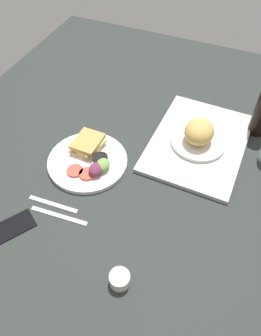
% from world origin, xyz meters
% --- Properties ---
extents(ground_plane, '(1.90, 1.50, 0.03)m').
position_xyz_m(ground_plane, '(0.00, 0.00, -0.01)').
color(ground_plane, '#282D2B').
extents(serving_tray, '(0.46, 0.34, 0.02)m').
position_xyz_m(serving_tray, '(-0.22, 0.20, 0.01)').
color(serving_tray, '#B2B2AD').
rests_on(serving_tray, ground_plane).
extents(bread_plate_near, '(0.20, 0.20, 0.10)m').
position_xyz_m(bread_plate_near, '(-0.21, 0.20, 0.05)').
color(bread_plate_near, white).
rests_on(bread_plate_near, serving_tray).
extents(plate_with_salad, '(0.28, 0.28, 0.05)m').
position_xyz_m(plate_with_salad, '(0.02, -0.13, 0.02)').
color(plate_with_salad, white).
rests_on(plate_with_salad, ground_plane).
extents(espresso_cup, '(0.06, 0.06, 0.04)m').
position_xyz_m(espresso_cup, '(0.37, 0.15, 0.02)').
color(espresso_cup, silver).
rests_on(espresso_cup, ground_plane).
extents(fork, '(0.02, 0.17, 0.01)m').
position_xyz_m(fork, '(0.23, -0.15, 0.00)').
color(fork, '#B7B7BC').
rests_on(fork, ground_plane).
extents(knife, '(0.03, 0.19, 0.01)m').
position_xyz_m(knife, '(0.26, -0.11, 0.00)').
color(knife, '#B7B7BC').
rests_on(knife, ground_plane).
extents(cell_phone, '(0.16, 0.14, 0.01)m').
position_xyz_m(cell_phone, '(0.35, -0.22, 0.00)').
color(cell_phone, black).
rests_on(cell_phone, ground_plane).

